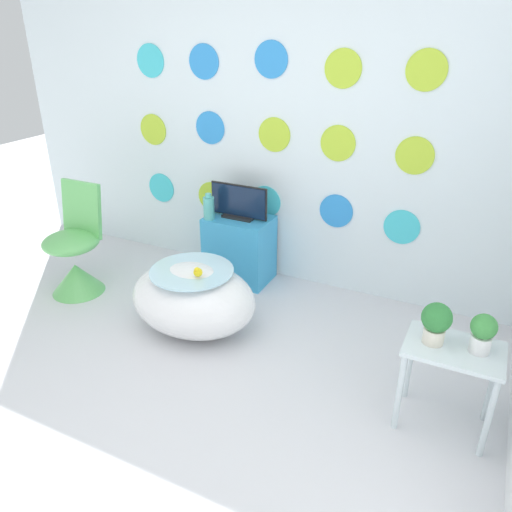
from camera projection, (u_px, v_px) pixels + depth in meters
name	position (u px, v px, depth m)	size (l,w,h in m)	color
ground_plane	(90.00, 447.00, 2.50)	(12.00, 12.00, 0.00)	silver
wall_back_dotted	(272.00, 115.00, 3.67)	(4.76, 0.05, 2.60)	white
bathtub	(193.00, 298.00, 3.36)	(0.88, 0.68, 0.47)	white
rubber_duck	(198.00, 272.00, 3.14)	(0.06, 0.06, 0.07)	yellow
chair	(75.00, 259.00, 3.82)	(0.42, 0.42, 0.85)	#66C166
tv_cabinet	(239.00, 249.00, 4.01)	(0.51, 0.35, 0.53)	#389ED6
tv	(239.00, 204.00, 3.84)	(0.48, 0.12, 0.27)	black
vase	(209.00, 208.00, 3.83)	(0.09, 0.09, 0.21)	#51B2AD
side_table	(451.00, 363.00, 2.48)	(0.47, 0.32, 0.49)	silver
potted_plant_left	(436.00, 321.00, 2.42)	(0.15, 0.15, 0.22)	beige
potted_plant_right	(483.00, 332.00, 2.36)	(0.12, 0.12, 0.20)	white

